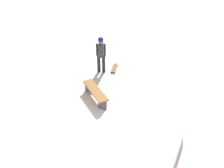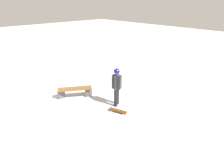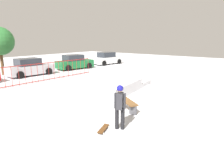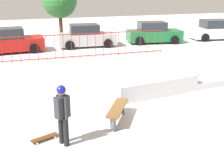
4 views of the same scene
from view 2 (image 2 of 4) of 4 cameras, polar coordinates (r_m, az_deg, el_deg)
The scene contains 4 objects.
ground_plane at distance 9.66m, azimuth -25.36°, elevation -5.71°, with size 60.00×60.00×0.00m, color silver.
skater at distance 8.35m, azimuth 1.38°, elevation -0.09°, with size 0.44×0.40×1.73m.
skateboard at distance 8.22m, azimuth 1.72°, elevation -7.83°, with size 0.82×0.46×0.09m.
park_bench at distance 9.47m, azimuth -10.83°, elevation -1.87°, with size 1.18×1.57×0.48m.
Camera 2 is at (-8.36, 2.14, 4.34)m, focal length 31.17 mm.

